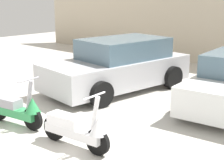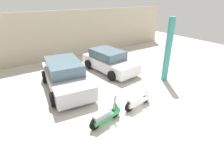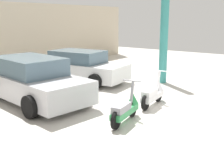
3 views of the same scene
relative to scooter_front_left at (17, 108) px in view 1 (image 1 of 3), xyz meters
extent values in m
plane|color=beige|center=(1.09, -0.88, -0.35)|extent=(28.00, 28.00, 0.00)
cylinder|color=black|center=(0.42, 0.07, -0.13)|extent=(0.45, 0.15, 0.44)
cube|color=#2D8C4C|center=(-0.06, -0.01, -0.08)|extent=(1.19, 0.46, 0.15)
cube|color=gray|center=(-0.27, -0.05, 0.09)|extent=(0.68, 0.36, 0.17)
cylinder|color=gray|center=(0.37, 0.06, 0.31)|extent=(0.21, 0.11, 0.63)
cylinder|color=gray|center=(0.37, 0.06, 0.63)|extent=(0.12, 0.51, 0.03)
cone|color=#2D8C4C|center=(0.44, 0.07, 0.15)|extent=(0.34, 0.34, 0.29)
cylinder|color=black|center=(2.07, 0.15, -0.13)|extent=(0.45, 0.12, 0.45)
cylinder|color=black|center=(1.08, 0.06, -0.13)|extent=(0.45, 0.12, 0.45)
cube|color=silver|center=(1.58, 0.11, -0.08)|extent=(1.19, 0.39, 0.16)
cube|color=white|center=(1.37, 0.08, 0.09)|extent=(0.68, 0.33, 0.18)
cylinder|color=white|center=(2.02, 0.15, 0.32)|extent=(0.21, 0.10, 0.63)
cylinder|color=white|center=(2.02, 0.15, 0.64)|extent=(0.08, 0.52, 0.03)
cone|color=silver|center=(2.09, 0.16, 0.15)|extent=(0.33, 0.33, 0.29)
cube|color=#B7B7BC|center=(-0.25, 3.27, 0.15)|extent=(2.20, 4.24, 0.68)
cube|color=slate|center=(-0.22, 3.51, 0.76)|extent=(1.77, 2.45, 0.53)
cylinder|color=black|center=(0.46, 1.91, -0.05)|extent=(0.29, 0.64, 0.62)
cylinder|color=black|center=(-1.28, 2.14, -0.05)|extent=(0.29, 0.64, 0.62)
cylinder|color=black|center=(0.78, 4.41, -0.05)|extent=(0.29, 0.64, 0.62)
cylinder|color=black|center=(-0.96, 4.63, -0.05)|extent=(0.29, 0.64, 0.62)
cylinder|color=black|center=(2.10, 2.78, -0.07)|extent=(0.25, 0.58, 0.56)
cylinder|color=black|center=(1.85, 5.06, -0.07)|extent=(0.25, 0.58, 0.56)
camera|label=1|loc=(5.66, -3.47, 2.19)|focal=55.00mm
camera|label=2|loc=(-2.71, -4.32, 3.83)|focal=28.00mm
camera|label=3|loc=(-5.60, -3.74, 2.23)|focal=45.00mm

